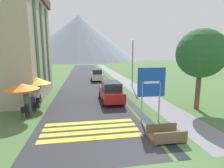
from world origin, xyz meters
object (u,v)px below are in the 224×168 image
at_px(parked_car_far, 97,75).
at_px(cafe_umbrella_middle_yellow, 37,81).
at_px(road_sign, 151,87).
at_px(streetlamp, 133,60).
at_px(cafe_chair_near_left, 36,106).
at_px(hotel_building, 10,40).
at_px(cafe_umbrella_front_orange, 22,86).
at_px(cafe_chair_nearest, 25,111).
at_px(person_standing_terrace, 27,102).
at_px(cafe_chair_middle, 37,102).
at_px(person_seated_near, 33,102).
at_px(person_seated_far, 36,97).
at_px(tree_by_path, 201,54).
at_px(footbridge, 166,136).
at_px(parked_car_near, 111,92).
at_px(cafe_chair_far_left, 39,98).

relative_size(parked_car_far, cafe_umbrella_middle_yellow, 1.64).
height_order(road_sign, cafe_umbrella_middle_yellow, road_sign).
bearing_deg(streetlamp, cafe_chair_near_left, -138.44).
bearing_deg(hotel_building, cafe_umbrella_front_orange, -66.16).
height_order(hotel_building, cafe_chair_nearest, hotel_building).
distance_m(hotel_building, person_standing_terrace, 7.71).
bearing_deg(cafe_chair_nearest, cafe_chair_near_left, 46.19).
xyz_separation_m(hotel_building, person_standing_terrace, (2.73, -5.70, -4.42)).
relative_size(cafe_umbrella_front_orange, streetlamp, 0.39).
xyz_separation_m(cafe_chair_middle, person_seated_near, (-0.12, -0.73, 0.19)).
height_order(person_seated_far, tree_by_path, tree_by_path).
bearing_deg(parked_car_far, footbridge, -84.56).
relative_size(hotel_building, cafe_chair_middle, 11.92).
bearing_deg(parked_car_far, streetlamp, -56.05).
distance_m(parked_car_near, cafe_chair_near_left, 6.31).
bearing_deg(parked_car_far, tree_by_path, -67.09).
bearing_deg(hotel_building, cafe_chair_nearest, -66.09).
distance_m(footbridge, person_seated_far, 11.01).
xyz_separation_m(hotel_building, cafe_chair_middle, (2.87, -3.57, -4.98)).
xyz_separation_m(person_standing_terrace, person_seated_far, (-0.18, 2.96, -0.37)).
relative_size(cafe_chair_far_left, cafe_umbrella_front_orange, 0.36).
bearing_deg(cafe_chair_near_left, cafe_chair_nearest, -103.06).
height_order(cafe_chair_middle, cafe_umbrella_middle_yellow, cafe_umbrella_middle_yellow).
bearing_deg(tree_by_path, person_standing_terrace, 178.94).
distance_m(footbridge, cafe_chair_near_left, 9.17).
height_order(cafe_umbrella_middle_yellow, person_standing_terrace, cafe_umbrella_middle_yellow).
relative_size(person_seated_near, person_seated_far, 1.00).
distance_m(streetlamp, tree_by_path, 9.92).
bearing_deg(hotel_building, cafe_umbrella_middle_yellow, -49.08).
height_order(cafe_chair_far_left, cafe_umbrella_middle_yellow, cafe_umbrella_middle_yellow).
height_order(streetlamp, tree_by_path, tree_by_path).
distance_m(hotel_building, footbridge, 15.64).
xyz_separation_m(person_seated_far, tree_by_path, (12.76, -3.19, 3.60)).
bearing_deg(footbridge, parked_car_far, 95.44).
distance_m(hotel_building, parked_car_near, 10.44).
bearing_deg(cafe_umbrella_front_orange, cafe_umbrella_middle_yellow, 80.66).
distance_m(cafe_umbrella_middle_yellow, tree_by_path, 12.83).
height_order(parked_car_near, parked_car_far, same).
xyz_separation_m(road_sign, cafe_umbrella_middle_yellow, (-7.79, 4.49, -0.08)).
distance_m(cafe_chair_middle, cafe_chair_nearest, 2.41).
distance_m(footbridge, cafe_umbrella_front_orange, 9.45).
distance_m(hotel_building, person_seated_near, 7.00).
height_order(cafe_chair_near_left, cafe_umbrella_middle_yellow, cafe_umbrella_middle_yellow).
height_order(hotel_building, cafe_umbrella_middle_yellow, hotel_building).
distance_m(road_sign, cafe_umbrella_front_orange, 8.45).
bearing_deg(parked_car_near, road_sign, -71.86).
xyz_separation_m(footbridge, tree_by_path, (4.71, 4.29, 4.07)).
xyz_separation_m(footbridge, cafe_chair_nearest, (-7.95, 4.25, 0.29)).
bearing_deg(road_sign, parked_car_far, 96.50).
bearing_deg(parked_car_near, parked_car_far, 91.38).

